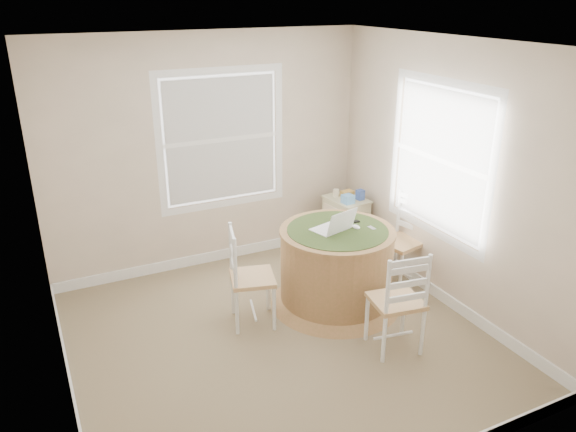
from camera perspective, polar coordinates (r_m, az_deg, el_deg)
room at (r=4.86m, az=-0.04°, el=1.86°), size 3.64×3.64×2.64m
round_table at (r=5.61m, az=4.93°, el=-4.88°), size 1.31×1.31×0.81m
chair_left at (r=5.28m, az=-3.63°, el=-6.25°), size 0.50×0.51×0.95m
chair_near at (r=4.99m, az=10.93°, el=-8.43°), size 0.48×0.46×0.95m
chair_right at (r=6.11m, az=11.28°, el=-2.57°), size 0.49×0.50×0.95m
laptop at (r=5.43m, az=4.61°, el=-1.14°), size 0.42×0.39×0.25m
mouse at (r=5.52m, az=6.93°, el=-1.11°), size 0.07×0.11×0.04m
phone at (r=5.53m, az=8.50°, el=-1.24°), size 0.05×0.09×0.02m
keys at (r=5.65m, az=6.93°, el=-0.60°), size 0.06×0.05×0.02m
corner_chest at (r=6.80m, az=5.86°, el=-0.89°), size 0.44×0.56×0.68m
tissue_box at (r=6.53m, az=6.09°, el=1.78°), size 0.13×0.13×0.10m
box_yellow at (r=6.75m, az=6.02°, el=2.28°), size 0.16×0.12×0.06m
box_blue at (r=6.64m, az=7.19°, el=2.16°), size 0.09×0.09×0.12m
cup_cream at (r=6.71m, az=5.04°, el=2.32°), size 0.07×0.07×0.09m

